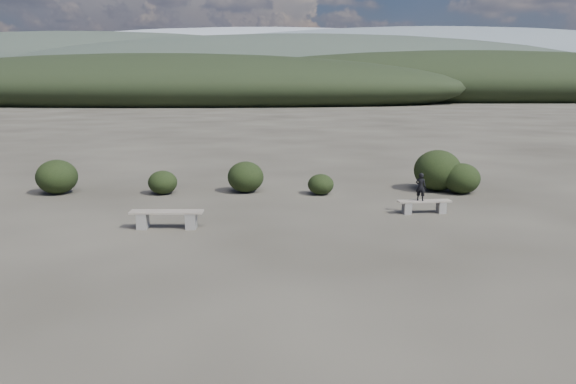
{
  "coord_description": "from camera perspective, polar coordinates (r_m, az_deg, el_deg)",
  "views": [
    {
      "loc": [
        0.29,
        -11.15,
        4.02
      ],
      "look_at": [
        0.02,
        3.5,
        1.1
      ],
      "focal_mm": 35.0,
      "sensor_mm": 36.0,
      "label": 1
    }
  ],
  "objects": [
    {
      "name": "shrub_a",
      "position": [
        20.63,
        -12.62,
        0.96
      ],
      "size": [
        1.04,
        1.04,
        0.85
      ],
      "primitive_type": "ellipsoid",
      "color": "black",
      "rests_on": "ground"
    },
    {
      "name": "mountain_ridges",
      "position": [
        350.36,
        -0.21,
        12.38
      ],
      "size": [
        500.0,
        400.0,
        56.0
      ],
      "color": "black",
      "rests_on": "ground"
    },
    {
      "name": "ground",
      "position": [
        11.86,
        -0.42,
        -8.55
      ],
      "size": [
        1200.0,
        1200.0,
        0.0
      ],
      "primitive_type": "plane",
      "color": "#322E27",
      "rests_on": "ground"
    },
    {
      "name": "seated_person",
      "position": [
        17.56,
        13.33,
        0.52
      ],
      "size": [
        0.37,
        0.32,
        0.86
      ],
      "primitive_type": "imported",
      "rotation": [
        0.0,
        0.0,
        2.71
      ],
      "color": "black",
      "rests_on": "bench_right"
    },
    {
      "name": "bench_right",
      "position": [
        17.72,
        13.67,
        -1.35
      ],
      "size": [
        1.66,
        0.53,
        0.41
      ],
      "rotation": [
        0.0,
        0.0,
        0.12
      ],
      "color": "gray",
      "rests_on": "ground"
    },
    {
      "name": "shrub_d",
      "position": [
        21.46,
        14.95,
        2.14
      ],
      "size": [
        1.73,
        1.73,
        1.51
      ],
      "primitive_type": "ellipsoid",
      "color": "black",
      "rests_on": "ground"
    },
    {
      "name": "shrub_c",
      "position": [
        20.08,
        3.35,
        0.78
      ],
      "size": [
        0.93,
        0.93,
        0.74
      ],
      "primitive_type": "ellipsoid",
      "color": "black",
      "rests_on": "ground"
    },
    {
      "name": "bench_left",
      "position": [
        15.82,
        -12.21,
        -2.58
      ],
      "size": [
        2.01,
        0.46,
        0.5
      ],
      "rotation": [
        0.0,
        0.0,
        0.02
      ],
      "color": "gray",
      "rests_on": "ground"
    },
    {
      "name": "shrub_b",
      "position": [
        20.51,
        -4.33,
        1.54
      ],
      "size": [
        1.32,
        1.32,
        1.13
      ],
      "primitive_type": "ellipsoid",
      "color": "black",
      "rests_on": "ground"
    },
    {
      "name": "shrub_e",
      "position": [
        21.18,
        17.22,
        1.33
      ],
      "size": [
        1.32,
        1.32,
        1.1
      ],
      "primitive_type": "ellipsoid",
      "color": "black",
      "rests_on": "ground"
    },
    {
      "name": "shrub_f",
      "position": [
        21.83,
        -22.43,
        1.44
      ],
      "size": [
        1.45,
        1.45,
        1.23
      ],
      "primitive_type": "ellipsoid",
      "color": "black",
      "rests_on": "ground"
    }
  ]
}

